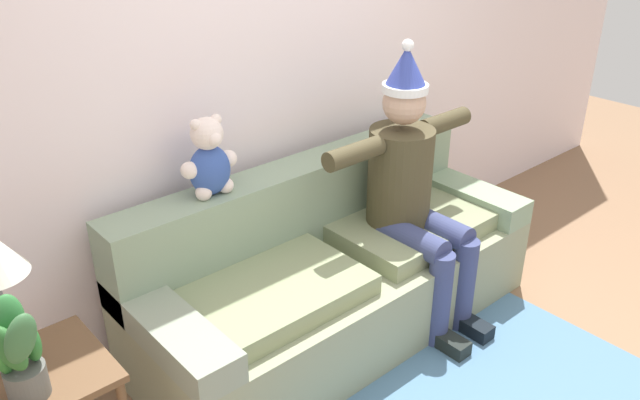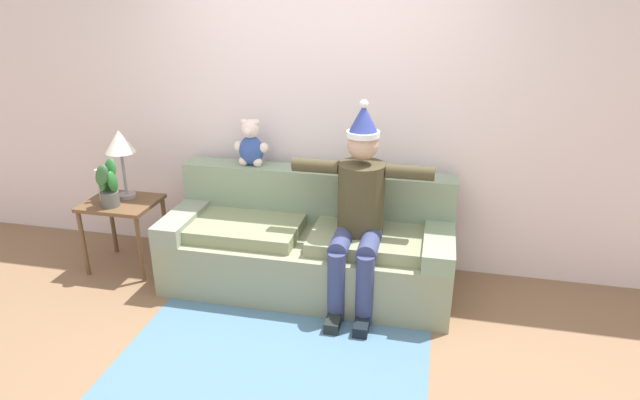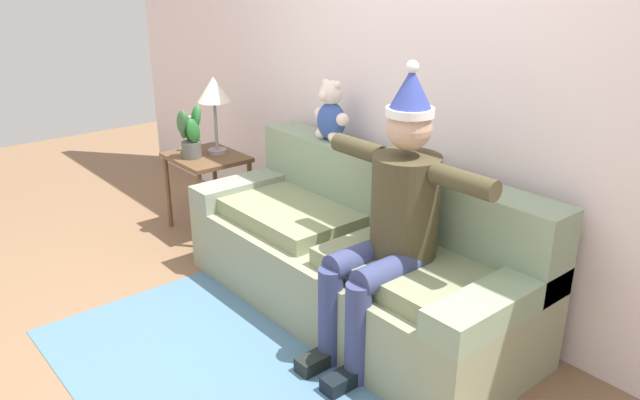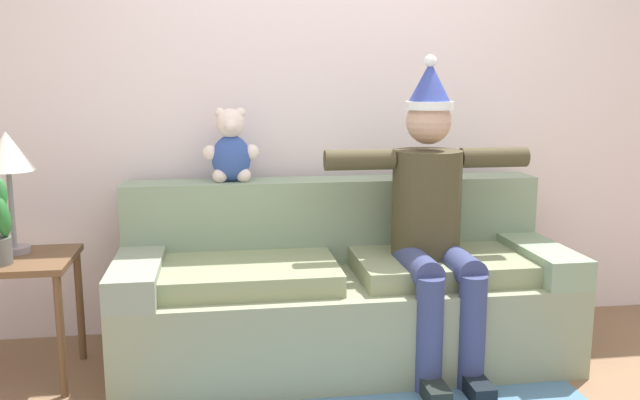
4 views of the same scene
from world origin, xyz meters
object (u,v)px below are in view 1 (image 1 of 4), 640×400
(couch, at_px, (332,271))
(teddy_bear, at_px, (209,160))
(person_seated, at_px, (413,187))
(potted_plant, at_px, (18,353))
(side_table, at_px, (31,396))

(couch, distance_m, teddy_bear, 0.92)
(person_seated, distance_m, teddy_bear, 1.07)
(teddy_bear, bearing_deg, potted_plant, -157.46)
(teddy_bear, distance_m, side_table, 1.21)
(couch, height_order, potted_plant, potted_plant)
(couch, bearing_deg, side_table, -177.14)
(side_table, bearing_deg, couch, 2.86)
(person_seated, bearing_deg, teddy_bear, 156.11)
(teddy_bear, distance_m, potted_plant, 1.16)
(person_seated, relative_size, side_table, 2.55)
(person_seated, bearing_deg, couch, 157.53)
(person_seated, bearing_deg, side_table, 177.36)
(couch, height_order, teddy_bear, teddy_bear)
(person_seated, xyz_separation_m, potted_plant, (-1.99, -0.02, 0.02))
(teddy_bear, height_order, side_table, teddy_bear)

